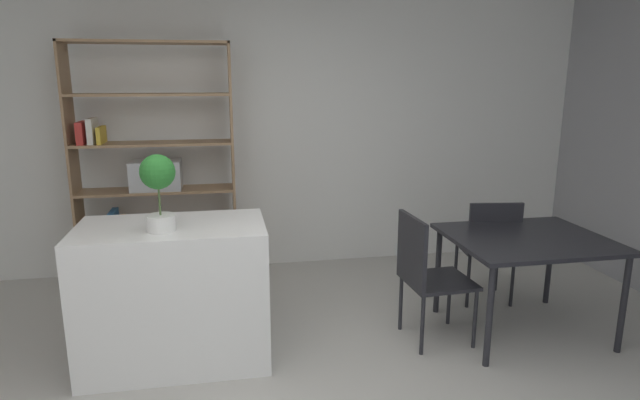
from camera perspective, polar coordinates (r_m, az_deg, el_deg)
back_partition at (r=5.18m, az=-8.38°, el=7.53°), size 6.93×0.06×2.74m
kitchen_island at (r=3.66m, az=-15.44°, el=-9.74°), size 1.20×0.69×0.94m
potted_plant_on_island at (r=3.34m, az=-17.12°, el=1.61°), size 0.21×0.21×0.48m
open_bookshelf at (r=4.94m, az=-17.98°, el=2.99°), size 1.39×0.33×2.17m
dining_table at (r=4.13m, az=21.51°, el=-4.64°), size 1.11×0.96×0.74m
dining_chair_far at (r=4.58m, az=17.90°, el=-4.31°), size 0.48×0.45×0.89m
dining_chair_island_side at (r=3.81m, az=11.32°, el=-7.34°), size 0.48×0.47×0.93m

